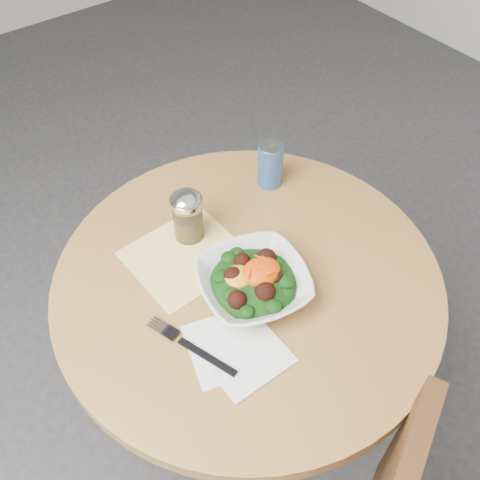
# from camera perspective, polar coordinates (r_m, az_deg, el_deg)

# --- Properties ---
(ground) EXTENTS (6.00, 6.00, 0.00)m
(ground) POSITION_cam_1_polar(r_m,az_deg,el_deg) (1.89, 0.57, -17.77)
(ground) COLOR #2F2F31
(ground) RESTS_ON ground
(table) EXTENTS (0.90, 0.90, 0.75)m
(table) POSITION_cam_1_polar(r_m,az_deg,el_deg) (1.40, 0.74, -8.68)
(table) COLOR black
(table) RESTS_ON ground
(cloth_napkin) EXTENTS (0.26, 0.24, 0.00)m
(cloth_napkin) POSITION_cam_1_polar(r_m,az_deg,el_deg) (1.28, -5.83, -1.67)
(cloth_napkin) COLOR #FBB30D
(cloth_napkin) RESTS_ON table
(paper_napkins) EXTENTS (0.20, 0.21, 0.00)m
(paper_napkins) POSITION_cam_1_polar(r_m,az_deg,el_deg) (1.13, -0.45, -11.61)
(paper_napkins) COLOR white
(paper_napkins) RESTS_ON table
(salad_bowl) EXTENTS (0.29, 0.29, 0.09)m
(salad_bowl) POSITION_cam_1_polar(r_m,az_deg,el_deg) (1.18, 1.43, -4.49)
(salad_bowl) COLOR white
(salad_bowl) RESTS_ON table
(fork) EXTENTS (0.09, 0.22, 0.00)m
(fork) POSITION_cam_1_polar(r_m,az_deg,el_deg) (1.13, -5.54, -11.05)
(fork) COLOR black
(fork) RESTS_ON table
(spice_shaker) EXTENTS (0.08, 0.08, 0.14)m
(spice_shaker) POSITION_cam_1_polar(r_m,az_deg,el_deg) (1.27, -5.61, 2.56)
(spice_shaker) COLOR silver
(spice_shaker) RESTS_ON table
(beverage_can) EXTENTS (0.07, 0.07, 0.13)m
(beverage_can) POSITION_cam_1_polar(r_m,az_deg,el_deg) (1.41, 3.24, 8.07)
(beverage_can) COLOR navy
(beverage_can) RESTS_ON table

